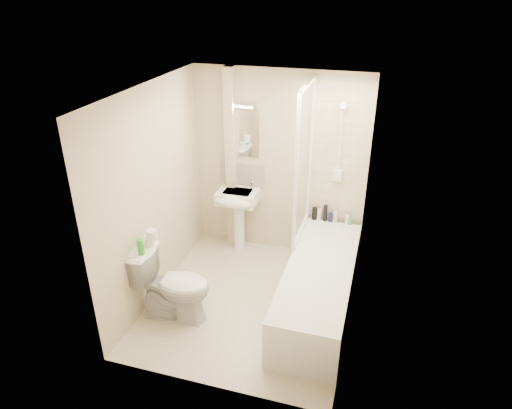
% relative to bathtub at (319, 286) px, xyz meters
% --- Properties ---
extents(floor, '(2.50, 2.50, 0.00)m').
position_rel_bathtub_xyz_m(floor, '(-0.75, -0.12, -0.29)').
color(floor, beige).
rests_on(floor, ground).
extents(wall_back, '(2.20, 0.02, 2.40)m').
position_rel_bathtub_xyz_m(wall_back, '(-0.75, 1.13, 0.91)').
color(wall_back, beige).
rests_on(wall_back, ground).
extents(wall_left, '(0.02, 2.50, 2.40)m').
position_rel_bathtub_xyz_m(wall_left, '(-1.85, -0.12, 0.91)').
color(wall_left, beige).
rests_on(wall_left, ground).
extents(wall_right, '(0.02, 2.50, 2.40)m').
position_rel_bathtub_xyz_m(wall_right, '(0.35, -0.12, 0.91)').
color(wall_right, beige).
rests_on(wall_right, ground).
extents(ceiling, '(2.20, 2.50, 0.02)m').
position_rel_bathtub_xyz_m(ceiling, '(-0.75, -0.12, 2.11)').
color(ceiling, white).
rests_on(ceiling, wall_back).
extents(tile_back, '(0.70, 0.01, 1.75)m').
position_rel_bathtub_xyz_m(tile_back, '(0.00, 1.12, 1.14)').
color(tile_back, beige).
rests_on(tile_back, wall_back).
extents(tile_right, '(0.01, 2.10, 1.75)m').
position_rel_bathtub_xyz_m(tile_right, '(0.34, 0.00, 1.14)').
color(tile_right, beige).
rests_on(tile_right, wall_right).
extents(pipe_boxing, '(0.12, 0.12, 2.40)m').
position_rel_bathtub_xyz_m(pipe_boxing, '(-1.37, 1.07, 0.91)').
color(pipe_boxing, beige).
rests_on(pipe_boxing, ground).
extents(splashback, '(0.60, 0.02, 0.30)m').
position_rel_bathtub_xyz_m(splashback, '(-1.24, 1.12, 0.74)').
color(splashback, beige).
rests_on(splashback, wall_back).
extents(mirror, '(0.46, 0.01, 0.60)m').
position_rel_bathtub_xyz_m(mirror, '(-1.24, 1.12, 1.29)').
color(mirror, white).
rests_on(mirror, wall_back).
extents(strip_light, '(0.42, 0.07, 0.07)m').
position_rel_bathtub_xyz_m(strip_light, '(-1.24, 1.10, 1.66)').
color(strip_light, silver).
rests_on(strip_light, wall_back).
extents(bathtub, '(0.70, 2.10, 0.55)m').
position_rel_bathtub_xyz_m(bathtub, '(0.00, 0.00, 0.00)').
color(bathtub, white).
rests_on(bathtub, ground).
extents(shower_screen, '(0.04, 0.92, 1.80)m').
position_rel_bathtub_xyz_m(shower_screen, '(-0.35, 0.68, 1.16)').
color(shower_screen, white).
rests_on(shower_screen, bathtub).
extents(shower_fixture, '(0.10, 0.16, 0.99)m').
position_rel_bathtub_xyz_m(shower_fixture, '(-0.00, 1.08, 1.26)').
color(shower_fixture, white).
rests_on(shower_fixture, wall_back).
extents(pedestal_sink, '(0.51, 0.47, 0.99)m').
position_rel_bathtub_xyz_m(pedestal_sink, '(-1.24, 0.90, 0.40)').
color(pedestal_sink, white).
rests_on(pedestal_sink, ground).
extents(bottle_black_a, '(0.06, 0.06, 0.16)m').
position_rel_bathtub_xyz_m(bottle_black_a, '(-0.25, 1.04, 0.34)').
color(bottle_black_a, black).
rests_on(bottle_black_a, bathtub).
extents(bottle_white_a, '(0.05, 0.05, 0.15)m').
position_rel_bathtub_xyz_m(bottle_white_a, '(-0.19, 1.04, 0.34)').
color(bottle_white_a, silver).
rests_on(bottle_white_a, bathtub).
extents(bottle_black_b, '(0.05, 0.05, 0.22)m').
position_rel_bathtub_xyz_m(bottle_black_b, '(-0.11, 1.04, 0.37)').
color(bottle_black_b, black).
rests_on(bottle_black_b, bathtub).
extents(bottle_blue, '(0.05, 0.05, 0.11)m').
position_rel_bathtub_xyz_m(bottle_blue, '(-0.04, 1.04, 0.32)').
color(bottle_blue, navy).
rests_on(bottle_blue, bathtub).
extents(bottle_cream, '(0.06, 0.06, 0.15)m').
position_rel_bathtub_xyz_m(bottle_cream, '(0.02, 1.04, 0.34)').
color(bottle_cream, beige).
rests_on(bottle_cream, bathtub).
extents(bottle_white_b, '(0.05, 0.05, 0.12)m').
position_rel_bathtub_xyz_m(bottle_white_b, '(0.17, 1.04, 0.32)').
color(bottle_white_b, white).
rests_on(bottle_white_b, bathtub).
extents(bottle_green, '(0.06, 0.06, 0.08)m').
position_rel_bathtub_xyz_m(bottle_green, '(0.20, 1.04, 0.30)').
color(bottle_green, green).
rests_on(bottle_green, bathtub).
extents(toilet, '(0.55, 0.85, 0.81)m').
position_rel_bathtub_xyz_m(toilet, '(-1.47, -0.56, 0.12)').
color(toilet, white).
rests_on(toilet, ground).
extents(toilet_roll_lower, '(0.10, 0.10, 0.09)m').
position_rel_bathtub_xyz_m(toilet_roll_lower, '(-1.74, -0.48, 0.57)').
color(toilet_roll_lower, white).
rests_on(toilet_roll_lower, toilet).
extents(toilet_roll_upper, '(0.11, 0.11, 0.10)m').
position_rel_bathtub_xyz_m(toilet_roll_upper, '(-1.69, -0.51, 0.67)').
color(toilet_roll_upper, white).
rests_on(toilet_roll_upper, toilet_roll_lower).
extents(green_bottle, '(0.07, 0.07, 0.17)m').
position_rel_bathtub_xyz_m(green_bottle, '(-1.73, -0.68, 0.61)').
color(green_bottle, green).
rests_on(green_bottle, toilet).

